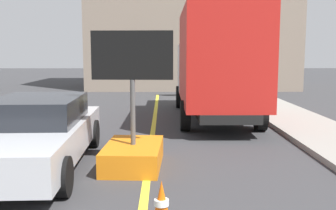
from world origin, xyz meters
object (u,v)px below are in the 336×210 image
arrow_board_trailer (133,143)px  traffic_cone_mid_lane (161,206)px  pickup_car (36,132)px  box_truck (215,63)px  highway_guide_sign (246,28)px

arrow_board_trailer → traffic_cone_mid_lane: 2.96m
pickup_car → traffic_cone_mid_lane: bearing=-49.2°
pickup_car → box_truck: bearing=52.3°
box_truck → highway_guide_sign: (2.21, 5.66, 1.51)m
pickup_car → highway_guide_sign: highway_guide_sign is taller
arrow_board_trailer → highway_guide_sign: 12.48m
arrow_board_trailer → box_truck: box_truck is taller
box_truck → highway_guide_sign: size_ratio=1.53×
box_truck → traffic_cone_mid_lane: 8.80m
pickup_car → highway_guide_sign: size_ratio=1.02×
box_truck → traffic_cone_mid_lane: bearing=-101.9°
box_truck → pickup_car: bearing=-127.7°
arrow_board_trailer → pickup_car: (-1.93, 0.01, 0.22)m
traffic_cone_mid_lane → highway_guide_sign: bearing=74.2°
arrow_board_trailer → highway_guide_sign: (4.57, 11.23, 2.94)m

